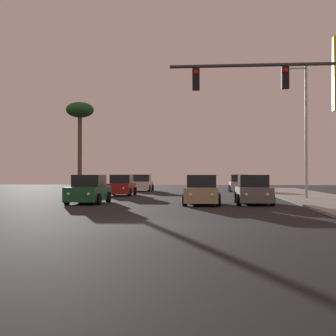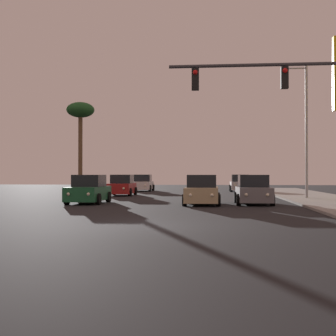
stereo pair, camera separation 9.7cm
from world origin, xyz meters
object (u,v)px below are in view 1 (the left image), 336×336
traffic_light_mast (296,100)px  car_grey (253,191)px  car_tan (202,191)px  car_red (121,186)px  street_lamp (304,124)px  palm_tree_mid (80,114)px  car_silver (239,184)px  car_green (89,190)px  car_white (142,184)px

traffic_light_mast → car_grey: bearing=97.9°
car_tan → traffic_light_mast: 8.89m
car_red → street_lamp: size_ratio=0.48×
car_grey → palm_tree_mid: 19.45m
traffic_light_mast → street_lamp: size_ratio=0.82×
car_tan → car_silver: bearing=-98.6°
traffic_light_mast → palm_tree_mid: (-14.72, 20.00, 2.15)m
car_red → car_silver: (10.03, 9.83, 0.00)m
car_silver → traffic_light_mast: bearing=91.4°
car_tan → street_lamp: 10.22m
car_green → car_tan: bearing=174.9°
car_tan → street_lamp: (6.87, 6.19, 4.36)m
car_grey → street_lamp: 8.05m
traffic_light_mast → palm_tree_mid: 24.93m
palm_tree_mid → street_lamp: bearing=-21.4°
car_white → street_lamp: bearing=131.1°
car_silver → street_lamp: 15.57m
car_tan → traffic_light_mast: (3.97, -6.90, 3.97)m
car_green → street_lamp: bearing=-157.2°
car_white → traffic_light_mast: 29.90m
car_red → traffic_light_mast: traffic_light_mast is taller
car_tan → car_red: bearing=-57.8°
car_red → traffic_light_mast: (10.66, -17.79, 3.97)m
car_silver → car_red: bearing=44.5°
traffic_light_mast → palm_tree_mid: bearing=126.4°
car_silver → car_green: size_ratio=1.00×
car_red → car_green: same height
car_green → traffic_light_mast: 13.65m
car_silver → car_grey: bearing=88.9°
traffic_light_mast → palm_tree_mid: palm_tree_mid is taller
car_red → car_green: (0.00, -10.23, 0.00)m
car_white → traffic_light_mast: bearing=109.4°
car_white → palm_tree_mid: 10.77m
street_lamp → traffic_light_mast: bearing=-102.5°
car_silver → car_green: bearing=63.6°
palm_tree_mid → car_grey: bearing=-42.3°
car_tan → car_green: same height
car_silver → traffic_light_mast: 27.91m
car_silver → palm_tree_mid: palm_tree_mid is taller
traffic_light_mast → street_lamp: 13.41m
car_red → car_grey: (9.60, -10.20, 0.00)m
car_white → car_green: size_ratio=1.00×
car_tan → car_silver: (3.35, 20.72, 0.00)m
car_silver → palm_tree_mid: (-14.10, -7.62, 6.12)m
car_grey → palm_tree_mid: palm_tree_mid is taller
car_red → car_white: (0.24, 9.96, 0.00)m
car_white → palm_tree_mid: bearing=59.8°
car_tan → palm_tree_mid: palm_tree_mid is taller
car_red → car_silver: size_ratio=1.00×
car_grey → palm_tree_mid: size_ratio=0.54×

